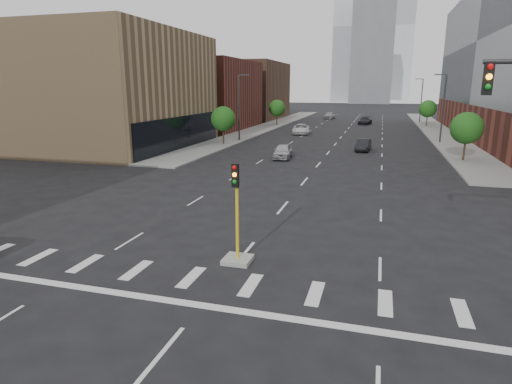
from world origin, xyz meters
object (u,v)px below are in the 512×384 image
at_px(car_mid_right, 363,145).
at_px(car_distant, 330,115).
at_px(median_traffic_signal, 237,241).
at_px(car_deep_right, 365,121).
at_px(car_far_left, 301,129).
at_px(car_near_left, 283,151).

height_order(car_mid_right, car_distant, car_distant).
height_order(median_traffic_signal, car_deep_right, median_traffic_signal).
bearing_deg(car_distant, car_far_left, -85.77).
relative_size(car_near_left, car_mid_right, 1.05).
distance_m(median_traffic_signal, car_distant, 87.14).
relative_size(median_traffic_signal, car_mid_right, 1.03).
relative_size(car_far_left, car_deep_right, 1.07).
relative_size(median_traffic_signal, car_far_left, 0.78).
relative_size(median_traffic_signal, car_near_left, 0.99).
bearing_deg(median_traffic_signal, car_mid_right, 83.93).
xyz_separation_m(car_near_left, car_deep_right, (6.78, 45.90, 0.01)).
height_order(median_traffic_signal, car_far_left, median_traffic_signal).
xyz_separation_m(median_traffic_signal, car_mid_right, (3.81, 35.79, -0.27)).
bearing_deg(car_far_left, car_mid_right, -65.28).
relative_size(car_mid_right, car_far_left, 0.75).
distance_m(median_traffic_signal, car_mid_right, 35.99).
height_order(median_traffic_signal, car_near_left, median_traffic_signal).
relative_size(car_far_left, car_distant, 1.17).
relative_size(car_mid_right, car_distant, 0.88).
distance_m(car_far_left, car_distant, 34.72).
relative_size(median_traffic_signal, car_distant, 0.91).
bearing_deg(car_far_left, median_traffic_signal, -90.52).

